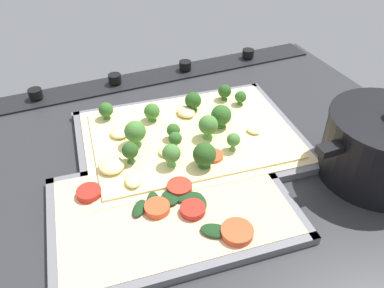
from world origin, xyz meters
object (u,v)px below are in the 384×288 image
Objects in this scene: broccoli_pizza at (187,135)px; baking_tray_back at (173,210)px; cooking_pot at (381,147)px; baking_tray_front at (190,141)px; veggie_pizza_back at (174,207)px.

broccoli_pizza is 1.06× the size of baking_tray_back.
cooking_pot is (-32.59, 4.58, 5.12)cm from baking_tray_back.
broccoli_pizza reaches higher than baking_tray_back.
broccoli_pizza is at bearing 5.48° from baking_tray_front.
baking_tray_front is at bearing -38.34° from cooking_pot.
broccoli_pizza reaches higher than veggie_pizza_back.
baking_tray_front is at bearing -174.52° from broccoli_pizza.
cooking_pot is at bearing 171.95° from veggie_pizza_back.
baking_tray_back is at bearing 58.88° from baking_tray_front.
broccoli_pizza is at bearing -118.66° from veggie_pizza_back.
baking_tray_back is 1.08× the size of veggie_pizza_back.
baking_tray_front is 1.22× the size of veggie_pizza_back.
cooking_pot is (-32.38, 4.58, 4.40)cm from veggie_pizza_back.
baking_tray_front is 30.93cm from cooking_pot.
veggie_pizza_back is (-0.21, -0.00, 0.72)cm from baking_tray_back.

